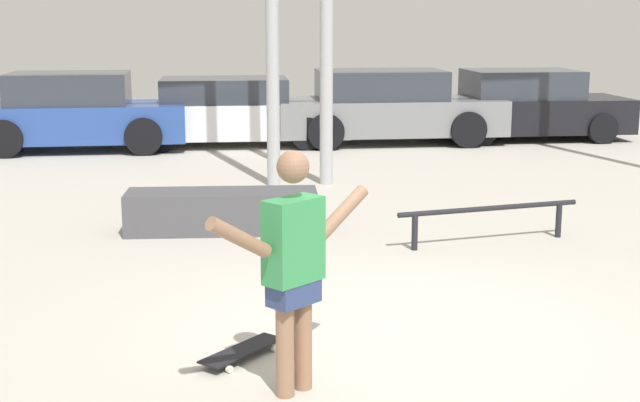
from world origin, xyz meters
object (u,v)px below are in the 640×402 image
Objects in this scene: parked_car_white at (232,112)px; parked_car_black at (526,106)px; skateboarder at (294,261)px; grind_box at (222,211)px; parked_car_blue at (77,113)px; parked_car_grey at (387,108)px; skateboard at (242,351)px; grind_rail at (489,214)px.

parked_car_black is (6.17, 0.04, 0.03)m from parked_car_white.
grind_box is at bearing 55.14° from skateboarder.
skateboarder is at bearing -75.71° from parked_car_blue.
parked_car_blue is at bearing -171.87° from parked_car_white.
parked_car_grey is (3.59, 7.19, 0.47)m from grind_box.
skateboarder is at bearing -116.32° from parked_car_black.
parked_car_grey reaches higher than skateboard.
parked_car_grey is at bearing -175.50° from parked_car_black.
grind_box is 9.92m from parked_car_black.
grind_box is 0.56× the size of parked_car_blue.
parked_car_white is (0.45, 7.33, 0.41)m from grind_box.
parked_car_white is at bearing 86.48° from grind_box.
parked_car_blue is 0.89× the size of parked_car_grey.
parked_car_black reaches higher than parked_car_white.
skateboard is at bearing -89.88° from grind_box.
parked_car_blue reaches higher than grind_rail.
grind_rail is at bearing -18.61° from grind_box.
parked_car_grey reaches higher than parked_car_black.
skateboarder is at bearing -104.01° from parked_car_grey.
parked_car_white reaches higher than grind_rail.
grind_box is at bearing -130.92° from parked_car_black.
parked_car_blue is 3.01m from parked_car_white.
parked_car_blue is 6.14m from parked_car_grey.
grind_rail is 9.79m from parked_car_blue.
skateboard is 0.30× the size of grind_box.
skateboard is (-0.33, 0.66, -0.88)m from skateboarder.
parked_car_white is at bearing 6.31° from parked_car_blue.
skateboarder is at bearing -125.28° from grind_rail.
grind_rail reaches higher than skateboard.
parked_car_white is at bearing 42.56° from skateboard.
parked_car_grey is at bearing 35.92° from skateboarder.
skateboarder is 0.41× the size of parked_car_black.
skateboarder is 0.37× the size of parked_car_white.
grind_rail is (2.67, 3.78, -0.60)m from skateboarder.
grind_rail is 9.14m from parked_car_black.
parked_car_black is (6.62, 11.50, 0.63)m from skateboard.
skateboard is 11.47m from parked_car_blue.
parked_car_blue is (-2.54, 7.04, 0.47)m from grind_box.
parked_car_black reaches higher than skateboard.
skateboarder is 2.46× the size of skateboard.
parked_car_grey is 3.04m from parked_car_black.
skateboarder reaches higher than grind_rail.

